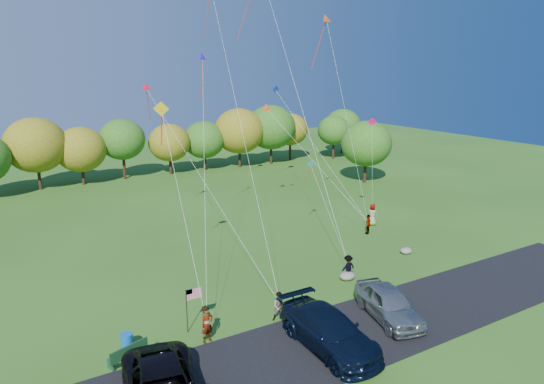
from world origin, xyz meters
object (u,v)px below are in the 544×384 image
(park_bench, at_px, (129,354))
(minivan_silver, at_px, (389,303))
(minivan_navy, at_px, (329,331))
(flyer_a, at_px, (207,324))
(flyer_b, at_px, (280,306))
(flyer_c, at_px, (348,267))
(flyer_e, at_px, (372,215))
(trash_barrel, at_px, (127,342))
(flyer_d, at_px, (368,224))

(park_bench, bearing_deg, minivan_silver, -30.47)
(minivan_navy, bearing_deg, flyer_a, 143.82)
(flyer_b, height_order, flyer_c, flyer_b)
(flyer_e, distance_m, trash_barrel, 25.20)
(flyer_a, bearing_deg, flyer_d, 8.95)
(minivan_navy, distance_m, flyer_b, 3.68)
(flyer_a, bearing_deg, flyer_c, -3.93)
(minivan_navy, relative_size, flyer_e, 3.25)
(flyer_a, height_order, park_bench, flyer_a)
(minivan_navy, height_order, flyer_b, minivan_navy)
(minivan_silver, xyz_separation_m, flyer_b, (-5.23, 2.95, -0.11))
(flyer_e, bearing_deg, trash_barrel, 67.66)
(flyer_b, relative_size, park_bench, 0.86)
(minivan_navy, bearing_deg, minivan_silver, 8.42)
(minivan_navy, relative_size, trash_barrel, 7.13)
(flyer_a, height_order, trash_barrel, flyer_a)
(minivan_silver, distance_m, flyer_d, 14.26)
(flyer_e, xyz_separation_m, trash_barrel, (-23.65, -8.70, -0.53))
(minivan_navy, distance_m, flyer_e, 20.29)
(minivan_silver, height_order, flyer_e, flyer_e)
(minivan_silver, height_order, flyer_d, minivan_silver)
(flyer_c, height_order, flyer_d, flyer_d)
(flyer_b, bearing_deg, flyer_a, -158.45)
(minivan_silver, bearing_deg, minivan_navy, -157.76)
(minivan_silver, xyz_separation_m, flyer_e, (10.44, 12.96, 0.02))
(minivan_silver, relative_size, flyer_d, 3.09)
(minivan_silver, relative_size, flyer_e, 2.69)
(flyer_b, height_order, trash_barrel, flyer_b)
(trash_barrel, bearing_deg, park_bench, -100.64)
(flyer_c, xyz_separation_m, flyer_d, (7.09, 6.08, 0.03))
(flyer_b, distance_m, trash_barrel, 8.10)
(flyer_e, relative_size, trash_barrel, 2.19)
(minivan_silver, bearing_deg, flyer_e, 65.09)
(flyer_e, bearing_deg, minivan_navy, 89.67)
(minivan_navy, distance_m, flyer_a, 6.12)
(flyer_a, height_order, flyer_e, flyer_a)
(flyer_c, distance_m, trash_barrel, 14.74)
(minivan_navy, xyz_separation_m, flyer_e, (15.03, 13.63, -0.00))
(minivan_silver, relative_size, flyer_b, 3.12)
(flyer_a, distance_m, flyer_b, 4.30)
(flyer_a, relative_size, flyer_c, 1.21)
(minivan_silver, distance_m, park_bench, 13.78)
(flyer_d, bearing_deg, minivan_silver, 20.65)
(flyer_e, relative_size, park_bench, 1.00)
(park_bench, bearing_deg, trash_barrel, 61.21)
(flyer_c, bearing_deg, park_bench, 7.07)
(minivan_navy, height_order, flyer_a, flyer_a)
(flyer_d, xyz_separation_m, trash_barrel, (-21.79, -7.13, -0.40))
(minivan_silver, distance_m, flyer_c, 5.52)
(flyer_a, xyz_separation_m, flyer_c, (11.01, 2.36, -0.17))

